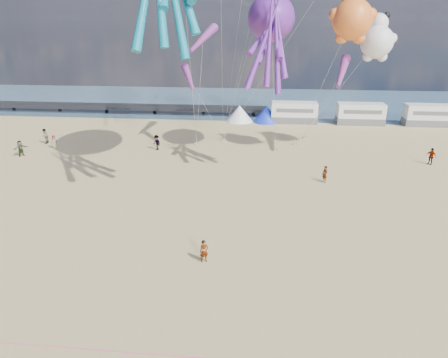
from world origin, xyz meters
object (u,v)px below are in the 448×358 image
at_px(motorhome_2, 429,115).
at_px(kite_octopus_purple, 271,18).
at_px(tent_white, 239,113).
at_px(windsock_mid, 342,72).
at_px(motorhome_0, 294,112).
at_px(sandbag_d, 305,137).
at_px(beachgoer_3, 431,156).
at_px(windsock_left, 203,39).
at_px(standing_person, 204,251).
at_px(sandbag_b, 276,150).
at_px(beachgoer_0, 54,142).
at_px(beachgoer_4, 21,148).
at_px(motorhome_1, 360,114).
at_px(sandbag_c, 295,144).
at_px(kite_panda, 377,42).
at_px(sandbag_a, 197,143).
at_px(sandbag_e, 223,140).
at_px(tent_blue, 266,114).
at_px(beachgoer_2, 157,142).
at_px(kite_teddy_orange, 352,19).
at_px(windsock_right, 189,78).
at_px(beachgoer_1, 45,136).
at_px(beachgoer_5, 325,174).

height_order(motorhome_2, kite_octopus_purple, kite_octopus_purple).
bearing_deg(tent_white, windsock_mid, -53.51).
height_order(motorhome_0, sandbag_d, motorhome_0).
xyz_separation_m(beachgoer_3, windsock_left, (-24.78, 5.96, 11.25)).
xyz_separation_m(standing_person, sandbag_b, (5.08, 23.35, -0.64)).
relative_size(standing_person, sandbag_b, 3.01).
bearing_deg(beachgoer_3, sandbag_b, -142.55).
xyz_separation_m(beachgoer_0, beachgoer_3, (42.14, -1.73, 0.13)).
height_order(beachgoer_4, kite_octopus_purple, kite_octopus_purple).
distance_m(motorhome_0, motorhome_1, 9.50).
xyz_separation_m(tent_white, kite_octopus_purple, (3.89, -16.10, 13.16)).
xyz_separation_m(standing_person, sandbag_c, (7.52, 25.89, -0.64)).
bearing_deg(kite_panda, sandbag_d, 130.86).
xyz_separation_m(sandbag_a, windsock_mid, (15.92, -3.22, 9.09)).
relative_size(motorhome_1, tent_white, 1.65).
xyz_separation_m(sandbag_d, sandbag_e, (-10.34, -1.98, 0.00)).
bearing_deg(tent_blue, motorhome_0, 0.00).
xyz_separation_m(beachgoer_2, sandbag_c, (16.27, 3.48, -0.78)).
xyz_separation_m(kite_teddy_orange, windsock_right, (-16.51, 3.41, -6.07)).
distance_m(standing_person, beachgoer_1, 32.99).
distance_m(beachgoer_2, sandbag_e, 8.71).
relative_size(beachgoer_0, sandbag_e, 3.09).
height_order(motorhome_2, beachgoer_4, motorhome_2).
relative_size(beachgoer_2, sandbag_a, 3.56).
distance_m(sandbag_e, kite_octopus_purple, 16.27).
height_order(motorhome_2, sandbag_c, motorhome_2).
xyz_separation_m(beachgoer_0, beachgoer_2, (12.25, 0.46, 0.12)).
bearing_deg(tent_white, kite_teddy_orange, -55.75).
bearing_deg(standing_person, beachgoer_5, 34.11).
bearing_deg(sandbag_d, sandbag_c, -114.85).
height_order(sandbag_a, windsock_mid, windsock_mid).
relative_size(motorhome_0, sandbag_c, 13.20).
height_order(beachgoer_4, sandbag_b, beachgoer_4).
relative_size(motorhome_2, beachgoer_3, 3.65).
relative_size(beachgoer_4, windsock_mid, 0.32).
relative_size(beachgoer_1, beachgoer_4, 1.05).
bearing_deg(sandbag_d, windsock_right, -159.56).
height_order(standing_person, beachgoer_0, beachgoer_0).
bearing_deg(motorhome_1, beachgoer_1, -161.37).
relative_size(motorhome_0, kite_octopus_purple, 0.60).
distance_m(beachgoer_5, sandbag_b, 10.18).
height_order(beachgoer_5, kite_octopus_purple, kite_octopus_purple).
bearing_deg(sandbag_c, sandbag_e, 172.91).
bearing_deg(sandbag_c, beachgoer_2, -167.91).
distance_m(tent_white, kite_octopus_purple, 21.15).
relative_size(beachgoer_4, windsock_right, 0.40).
distance_m(motorhome_0, standing_person, 38.14).
relative_size(tent_white, kite_teddy_orange, 0.61).
distance_m(sandbag_d, kite_panda, 14.51).
distance_m(sandbag_b, kite_teddy_orange, 15.80).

